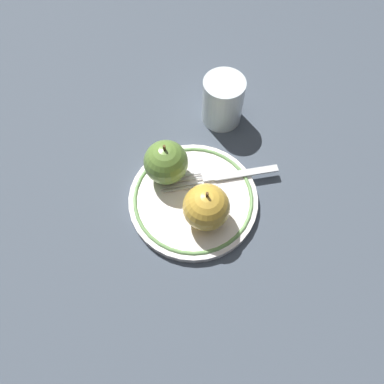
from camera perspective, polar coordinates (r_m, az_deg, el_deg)
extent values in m
plane|color=#454F5B|center=(0.60, 0.56, -1.79)|extent=(2.00, 2.00, 0.00)
cylinder|color=white|center=(0.59, 0.00, -1.35)|extent=(0.20, 0.20, 0.01)
torus|color=#6C9D57|center=(0.59, 0.00, -1.06)|extent=(0.19, 0.19, 0.01)
sphere|color=gold|center=(0.54, 2.18, -2.33)|extent=(0.07, 0.07, 0.07)
cylinder|color=brown|center=(0.50, 2.33, -0.46)|extent=(0.00, 0.00, 0.01)
sphere|color=olive|center=(0.58, -3.65, 4.81)|extent=(0.07, 0.07, 0.07)
cylinder|color=brown|center=(0.55, -3.88, 6.97)|extent=(0.00, 0.00, 0.01)
cube|color=silver|center=(0.61, 8.27, 2.92)|extent=(0.09, 0.07, 0.00)
cube|color=silver|center=(0.60, 2.55, 2.04)|extent=(0.02, 0.02, 0.00)
cube|color=silver|center=(0.60, -1.70, 2.39)|extent=(0.06, 0.04, 0.00)
cube|color=silver|center=(0.60, -1.58, 1.74)|extent=(0.06, 0.04, 0.00)
cube|color=silver|center=(0.59, -1.45, 1.08)|extent=(0.06, 0.04, 0.00)
cube|color=silver|center=(0.59, -1.32, 0.41)|extent=(0.06, 0.04, 0.00)
cylinder|color=silver|center=(0.66, 4.72, 13.67)|extent=(0.07, 0.07, 0.09)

